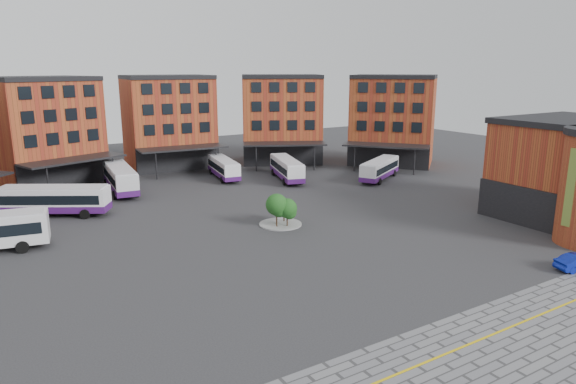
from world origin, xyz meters
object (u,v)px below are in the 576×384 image
bus_b (54,200)px  bus_e (287,168)px  bus_c (120,178)px  tree_island (282,209)px  bus_f (380,169)px  bus_d (223,168)px

bus_b → bus_e: size_ratio=1.03×
bus_c → tree_island: bearing=-61.6°
bus_b → bus_e: bearing=-54.8°
tree_island → bus_f: bearing=26.5°
bus_b → bus_f: (42.63, -4.63, -0.20)m
bus_d → bus_e: bearing=-28.8°
bus_b → bus_e: (31.21, 2.39, -0.13)m
bus_b → bus_c: size_ratio=0.94×
bus_c → bus_b: bearing=-134.8°
bus_d → bus_f: size_ratio=1.02×
bus_d → bus_f: bearing=-24.7°
bus_d → bus_e: 9.28m
bus_c → bus_d: bus_c is taller
tree_island → bus_d: (4.83, 24.52, -0.33)m
bus_d → bus_e: size_ratio=0.93×
tree_island → bus_f: (23.51, 11.71, -0.29)m
bus_d → tree_island: bearing=-91.4°
tree_island → bus_b: (-19.12, 16.34, -0.09)m
tree_island → bus_e: (12.09, 18.73, -0.21)m
bus_b → bus_f: bearing=-65.4°
bus_e → bus_f: 13.41m
tree_island → bus_b: bearing=139.5°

